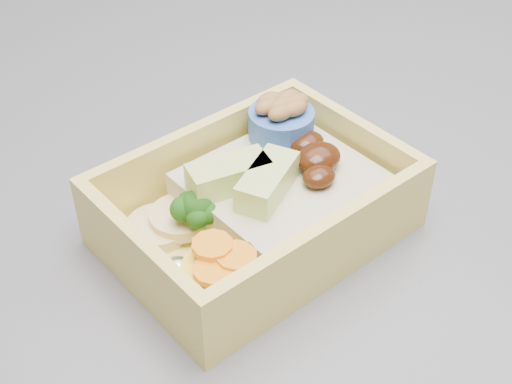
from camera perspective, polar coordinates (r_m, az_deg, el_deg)
bento_box at (r=0.49m, az=0.38°, el=-0.73°), size 0.20×0.16×0.07m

